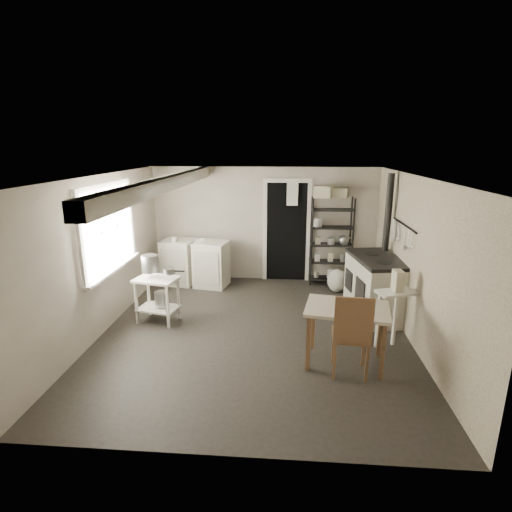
# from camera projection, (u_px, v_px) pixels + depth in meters

# --- Properties ---
(floor) EXTENTS (5.00, 5.00, 0.00)m
(floor) POSITION_uv_depth(u_px,v_px,m) (254.00, 332.00, 5.99)
(floor) COLOR black
(floor) RESTS_ON ground
(ceiling) EXTENTS (5.00, 5.00, 0.00)m
(ceiling) POSITION_uv_depth(u_px,v_px,m) (254.00, 176.00, 5.38)
(ceiling) COLOR silver
(ceiling) RESTS_ON wall_back
(wall_back) EXTENTS (4.50, 0.02, 2.30)m
(wall_back) POSITION_uv_depth(u_px,v_px,m) (264.00, 225.00, 8.09)
(wall_back) COLOR #B6AB9B
(wall_back) RESTS_ON ground
(wall_front) EXTENTS (4.50, 0.02, 2.30)m
(wall_front) POSITION_uv_depth(u_px,v_px,m) (230.00, 341.00, 3.28)
(wall_front) COLOR #B6AB9B
(wall_front) RESTS_ON ground
(wall_left) EXTENTS (0.02, 5.00, 2.30)m
(wall_left) POSITION_uv_depth(u_px,v_px,m) (102.00, 255.00, 5.85)
(wall_left) COLOR #B6AB9B
(wall_left) RESTS_ON ground
(wall_right) EXTENTS (0.02, 5.00, 2.30)m
(wall_right) POSITION_uv_depth(u_px,v_px,m) (416.00, 262.00, 5.52)
(wall_right) COLOR #B6AB9B
(wall_right) RESTS_ON ground
(window) EXTENTS (0.12, 1.76, 1.28)m
(window) POSITION_uv_depth(u_px,v_px,m) (107.00, 229.00, 5.95)
(window) COLOR white
(window) RESTS_ON wall_left
(doorway) EXTENTS (0.96, 0.10, 2.08)m
(doorway) POSITION_uv_depth(u_px,v_px,m) (286.00, 233.00, 8.06)
(doorway) COLOR white
(doorway) RESTS_ON ground
(ceiling_beam) EXTENTS (0.18, 5.00, 0.18)m
(ceiling_beam) POSITION_uv_depth(u_px,v_px,m) (168.00, 183.00, 5.49)
(ceiling_beam) COLOR white
(ceiling_beam) RESTS_ON ceiling
(wallpaper_panel) EXTENTS (0.01, 5.00, 2.30)m
(wallpaper_panel) POSITION_uv_depth(u_px,v_px,m) (415.00, 262.00, 5.52)
(wallpaper_panel) COLOR #BEB49B
(wallpaper_panel) RESTS_ON wall_right
(utensil_rail) EXTENTS (0.06, 1.20, 0.44)m
(utensil_rail) POSITION_uv_depth(u_px,v_px,m) (403.00, 225.00, 5.99)
(utensil_rail) COLOR silver
(utensil_rail) RESTS_ON wall_right
(prep_table) EXTENTS (0.71, 0.57, 0.72)m
(prep_table) POSITION_uv_depth(u_px,v_px,m) (158.00, 297.00, 6.26)
(prep_table) COLOR white
(prep_table) RESTS_ON ground
(stockpot) EXTENTS (0.32, 0.32, 0.27)m
(stockpot) POSITION_uv_depth(u_px,v_px,m) (150.00, 264.00, 6.17)
(stockpot) COLOR silver
(stockpot) RESTS_ON prep_table
(saucepan) EXTENTS (0.18, 0.18, 0.09)m
(saucepan) POSITION_uv_depth(u_px,v_px,m) (169.00, 271.00, 6.09)
(saucepan) COLOR silver
(saucepan) RESTS_ON prep_table
(bucket) EXTENTS (0.23, 0.23, 0.23)m
(bucket) POSITION_uv_depth(u_px,v_px,m) (161.00, 299.00, 6.25)
(bucket) COLOR silver
(bucket) RESTS_ON prep_table
(base_cabinets) EXTENTS (1.44, 0.80, 0.90)m
(base_cabinets) POSITION_uv_depth(u_px,v_px,m) (195.00, 262.00, 7.93)
(base_cabinets) COLOR beige
(base_cabinets) RESTS_ON ground
(mixing_bowl) EXTENTS (0.39, 0.39, 0.07)m
(mixing_bowl) POSITION_uv_depth(u_px,v_px,m) (200.00, 239.00, 7.68)
(mixing_bowl) COLOR white
(mixing_bowl) RESTS_ON base_cabinets
(counter_cup) EXTENTS (0.15, 0.15, 0.10)m
(counter_cup) POSITION_uv_depth(u_px,v_px,m) (174.00, 238.00, 7.70)
(counter_cup) COLOR white
(counter_cup) RESTS_ON base_cabinets
(shelf_rack) EXTENTS (0.83, 0.35, 1.74)m
(shelf_rack) POSITION_uv_depth(u_px,v_px,m) (331.00, 238.00, 7.85)
(shelf_rack) COLOR black
(shelf_rack) RESTS_ON ground
(shelf_jar) EXTENTS (0.09, 0.09, 0.18)m
(shelf_jar) POSITION_uv_depth(u_px,v_px,m) (315.00, 216.00, 7.79)
(shelf_jar) COLOR white
(shelf_jar) RESTS_ON shelf_rack
(storage_box_a) EXTENTS (0.39, 0.36, 0.22)m
(storage_box_a) POSITION_uv_depth(u_px,v_px,m) (324.00, 183.00, 7.53)
(storage_box_a) COLOR beige
(storage_box_a) RESTS_ON shelf_rack
(storage_box_b) EXTENTS (0.35, 0.34, 0.18)m
(storage_box_b) POSITION_uv_depth(u_px,v_px,m) (341.00, 184.00, 7.61)
(storage_box_b) COLOR beige
(storage_box_b) RESTS_ON shelf_rack
(stove) EXTENTS (0.89, 1.35, 0.98)m
(stove) POSITION_uv_depth(u_px,v_px,m) (376.00, 290.00, 6.48)
(stove) COLOR beige
(stove) RESTS_ON ground
(stovepipe) EXTENTS (0.12, 0.12, 1.34)m
(stovepipe) POSITION_uv_depth(u_px,v_px,m) (388.00, 215.00, 6.60)
(stovepipe) COLOR black
(stovepipe) RESTS_ON stove
(side_ledge) EXTENTS (0.59, 0.44, 0.80)m
(side_ledge) POSITION_uv_depth(u_px,v_px,m) (394.00, 317.00, 5.49)
(side_ledge) COLOR white
(side_ledge) RESTS_ON ground
(oats_box) EXTENTS (0.13, 0.20, 0.29)m
(oats_box) POSITION_uv_depth(u_px,v_px,m) (398.00, 276.00, 5.34)
(oats_box) COLOR beige
(oats_box) RESTS_ON side_ledge
(work_table) EXTENTS (1.12, 0.87, 0.77)m
(work_table) POSITION_uv_depth(u_px,v_px,m) (346.00, 336.00, 5.04)
(work_table) COLOR beige
(work_table) RESTS_ON ground
(table_cup) EXTENTS (0.12, 0.12, 0.10)m
(table_cup) POSITION_uv_depth(u_px,v_px,m) (361.00, 308.00, 4.83)
(table_cup) COLOR white
(table_cup) RESTS_ON work_table
(chair) EXTENTS (0.47, 0.49, 1.07)m
(chair) POSITION_uv_depth(u_px,v_px,m) (351.00, 336.00, 4.80)
(chair) COLOR brown
(chair) RESTS_ON ground
(flour_sack) EXTENTS (0.44, 0.40, 0.44)m
(flour_sack) POSITION_uv_depth(u_px,v_px,m) (337.00, 280.00, 7.58)
(flour_sack) COLOR silver
(flour_sack) RESTS_ON ground
(floor_crock) EXTENTS (0.13, 0.13, 0.16)m
(floor_crock) POSITION_uv_depth(u_px,v_px,m) (355.00, 339.00, 5.61)
(floor_crock) COLOR white
(floor_crock) RESTS_ON ground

